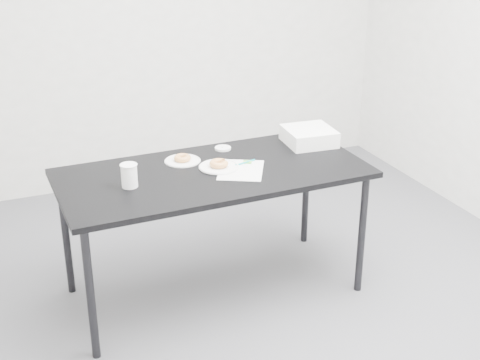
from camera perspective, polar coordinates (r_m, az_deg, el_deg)
name	(u,v)px	position (r m, az deg, el deg)	size (l,w,h in m)	color
floor	(248,300)	(4.01, 0.66, -10.18)	(4.00, 4.00, 0.00)	#4E4E53
wall_back	(146,15)	(5.31, -8.06, 13.77)	(4.00, 0.02, 2.70)	white
table	(213,180)	(3.75, -2.30, -0.03)	(1.73, 0.84, 0.78)	black
scorecard	(241,170)	(3.73, 0.08, 0.86)	(0.24, 0.31, 0.00)	white
logo_patch	(247,162)	(3.84, 0.63, 1.55)	(0.05, 0.05, 0.00)	green
pen	(245,163)	(3.82, 0.42, 1.50)	(0.01, 0.01, 0.14)	#0D9199
napkin	(227,168)	(3.76, -1.13, 1.05)	(0.16, 0.16, 0.00)	white
plate_near	(219,167)	(3.77, -1.81, 1.13)	(0.23, 0.23, 0.01)	white
donut_near	(219,163)	(3.76, -1.81, 1.42)	(0.11, 0.11, 0.04)	#CC7E40
plate_far	(183,161)	(3.87, -4.93, 1.63)	(0.21, 0.21, 0.01)	white
donut_far	(182,158)	(3.86, -4.93, 1.89)	(0.10, 0.10, 0.03)	#CC7E40
coffee_cup	(129,176)	(3.55, -9.43, 0.38)	(0.08, 0.08, 0.13)	white
cup_lid	(223,148)	(4.04, -1.47, 2.72)	(0.10, 0.10, 0.01)	white
bakery_box	(309,136)	(4.14, 5.91, 3.75)	(0.29, 0.29, 0.10)	white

